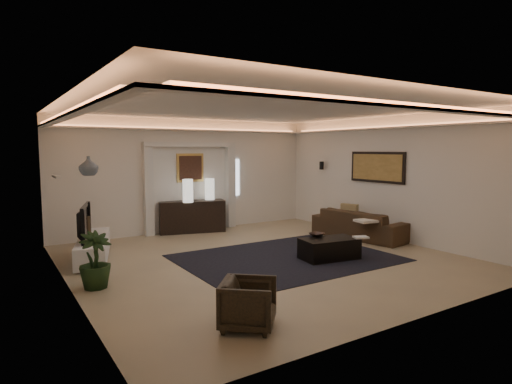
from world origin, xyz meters
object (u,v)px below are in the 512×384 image
coffee_table (329,249)px  console (192,217)px  sofa (360,224)px  armchair (248,304)px

coffee_table → console: bearing=114.1°
sofa → coffee_table: 2.29m
console → sofa: size_ratio=0.72×
armchair → sofa: bearing=-18.4°
sofa → armchair: bearing=112.0°
sofa → armchair: size_ratio=3.58×
console → coffee_table: console is taller
sofa → coffee_table: bearing=110.2°
sofa → armchair: sofa is taller
console → sofa: bearing=-27.2°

